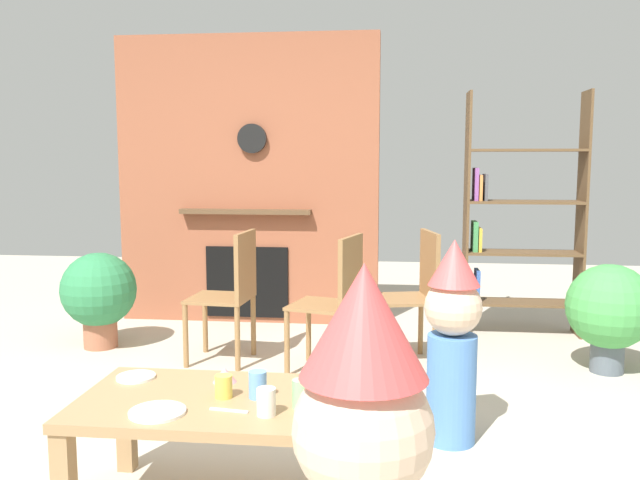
{
  "coord_description": "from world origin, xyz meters",
  "views": [
    {
      "loc": [
        0.51,
        -2.87,
        1.38
      ],
      "look_at": [
        0.15,
        0.4,
        0.98
      ],
      "focal_mm": 36.94,
      "sensor_mm": 36.0,
      "label": 1
    }
  ],
  "objects_px": {
    "dining_chair_left": "(233,288)",
    "potted_plant_tall": "(610,309)",
    "dining_chair_right": "(416,288)",
    "paper_plate_front": "(136,377)",
    "child_in_pink": "(452,336)",
    "coffee_table": "(223,415)",
    "dining_chair_middle": "(337,296)",
    "paper_plate_rear": "(157,412)",
    "birthday_cake_slice": "(225,375)",
    "paper_cup_near_right": "(301,394)",
    "paper_cup_far_left": "(257,385)",
    "bookshelf": "(515,223)",
    "paper_cup_near_left": "(266,402)",
    "paper_cup_center": "(224,386)",
    "potted_plant_short": "(99,293)"
  },
  "relations": [
    {
      "from": "dining_chair_right",
      "to": "birthday_cake_slice",
      "type": "bearing_deg",
      "value": 52.61
    },
    {
      "from": "potted_plant_tall",
      "to": "potted_plant_short",
      "type": "bearing_deg",
      "value": 177.03
    },
    {
      "from": "paper_cup_far_left",
      "to": "paper_plate_rear",
      "type": "height_order",
      "value": "paper_cup_far_left"
    },
    {
      "from": "paper_plate_rear",
      "to": "dining_chair_right",
      "type": "height_order",
      "value": "dining_chair_right"
    },
    {
      "from": "coffee_table",
      "to": "bookshelf",
      "type": "bearing_deg",
      "value": 60.65
    },
    {
      "from": "birthday_cake_slice",
      "to": "dining_chair_right",
      "type": "xyz_separation_m",
      "value": [
        0.85,
        1.83,
        0.02
      ]
    },
    {
      "from": "paper_cup_far_left",
      "to": "potted_plant_tall",
      "type": "distance_m",
      "value": 2.71
    },
    {
      "from": "coffee_table",
      "to": "dining_chair_middle",
      "type": "relative_size",
      "value": 1.25
    },
    {
      "from": "bookshelf",
      "to": "paper_plate_rear",
      "type": "height_order",
      "value": "bookshelf"
    },
    {
      "from": "paper_plate_front",
      "to": "dining_chair_right",
      "type": "bearing_deg",
      "value": 55.94
    },
    {
      "from": "paper_cup_far_left",
      "to": "birthday_cake_slice",
      "type": "xyz_separation_m",
      "value": [
        -0.17,
        0.16,
        -0.02
      ]
    },
    {
      "from": "paper_cup_far_left",
      "to": "potted_plant_tall",
      "type": "bearing_deg",
      "value": 44.99
    },
    {
      "from": "dining_chair_left",
      "to": "dining_chair_right",
      "type": "height_order",
      "value": "same"
    },
    {
      "from": "child_in_pink",
      "to": "potted_plant_tall",
      "type": "distance_m",
      "value": 1.63
    },
    {
      "from": "child_in_pink",
      "to": "dining_chair_left",
      "type": "distance_m",
      "value": 1.78
    },
    {
      "from": "child_in_pink",
      "to": "paper_cup_near_left",
      "type": "bearing_deg",
      "value": 12.33
    },
    {
      "from": "potted_plant_tall",
      "to": "paper_cup_far_left",
      "type": "bearing_deg",
      "value": -135.01
    },
    {
      "from": "birthday_cake_slice",
      "to": "paper_plate_rear",
      "type": "bearing_deg",
      "value": -113.64
    },
    {
      "from": "dining_chair_middle",
      "to": "paper_cup_far_left",
      "type": "bearing_deg",
      "value": 99.62
    },
    {
      "from": "paper_cup_far_left",
      "to": "dining_chair_middle",
      "type": "height_order",
      "value": "dining_chair_middle"
    },
    {
      "from": "coffee_table",
      "to": "paper_cup_near_right",
      "type": "relative_size",
      "value": 10.32
    },
    {
      "from": "paper_plate_front",
      "to": "paper_plate_rear",
      "type": "height_order",
      "value": "same"
    },
    {
      "from": "coffee_table",
      "to": "dining_chair_middle",
      "type": "height_order",
      "value": "dining_chair_middle"
    },
    {
      "from": "bookshelf",
      "to": "dining_chair_middle",
      "type": "distance_m",
      "value": 1.77
    },
    {
      "from": "paper_plate_front",
      "to": "potted_plant_tall",
      "type": "xyz_separation_m",
      "value": [
        2.48,
        1.75,
        -0.04
      ]
    },
    {
      "from": "dining_chair_middle",
      "to": "potted_plant_tall",
      "type": "distance_m",
      "value": 1.77
    },
    {
      "from": "paper_cup_center",
      "to": "paper_plate_rear",
      "type": "xyz_separation_m",
      "value": [
        -0.2,
        -0.19,
        -0.04
      ]
    },
    {
      "from": "bookshelf",
      "to": "child_in_pink",
      "type": "distance_m",
      "value": 2.25
    },
    {
      "from": "paper_cup_center",
      "to": "paper_plate_front",
      "type": "xyz_separation_m",
      "value": [
        -0.43,
        0.18,
        -0.04
      ]
    },
    {
      "from": "dining_chair_left",
      "to": "potted_plant_tall",
      "type": "bearing_deg",
      "value": -174.15
    },
    {
      "from": "child_in_pink",
      "to": "potted_plant_tall",
      "type": "bearing_deg",
      "value": -170.79
    },
    {
      "from": "bookshelf",
      "to": "dining_chair_left",
      "type": "distance_m",
      "value": 2.28
    },
    {
      "from": "coffee_table",
      "to": "child_in_pink",
      "type": "bearing_deg",
      "value": 37.94
    },
    {
      "from": "paper_cup_near_left",
      "to": "dining_chair_right",
      "type": "height_order",
      "value": "dining_chair_right"
    },
    {
      "from": "paper_cup_near_left",
      "to": "paper_plate_rear",
      "type": "xyz_separation_m",
      "value": [
        -0.4,
        -0.03,
        -0.04
      ]
    },
    {
      "from": "paper_cup_far_left",
      "to": "dining_chair_left",
      "type": "height_order",
      "value": "dining_chair_left"
    },
    {
      "from": "paper_cup_near_right",
      "to": "paper_plate_front",
      "type": "height_order",
      "value": "paper_cup_near_right"
    },
    {
      "from": "paper_plate_front",
      "to": "potted_plant_tall",
      "type": "relative_size",
      "value": 0.23
    },
    {
      "from": "paper_cup_center",
      "to": "child_in_pink",
      "type": "relative_size",
      "value": 0.09
    },
    {
      "from": "dining_chair_middle",
      "to": "dining_chair_right",
      "type": "distance_m",
      "value": 0.59
    },
    {
      "from": "coffee_table",
      "to": "paper_plate_rear",
      "type": "height_order",
      "value": "paper_plate_rear"
    },
    {
      "from": "paper_cup_near_right",
      "to": "paper_cup_far_left",
      "type": "distance_m",
      "value": 0.2
    },
    {
      "from": "paper_cup_center",
      "to": "dining_chair_right",
      "type": "xyz_separation_m",
      "value": [
        0.81,
        2.01,
        0.01
      ]
    },
    {
      "from": "child_in_pink",
      "to": "dining_chair_right",
      "type": "distance_m",
      "value": 1.28
    },
    {
      "from": "paper_plate_rear",
      "to": "birthday_cake_slice",
      "type": "height_order",
      "value": "birthday_cake_slice"
    },
    {
      "from": "coffee_table",
      "to": "child_in_pink",
      "type": "relative_size",
      "value": 1.12
    },
    {
      "from": "paper_cup_near_right",
      "to": "birthday_cake_slice",
      "type": "relative_size",
      "value": 1.09
    },
    {
      "from": "dining_chair_middle",
      "to": "birthday_cake_slice",
      "type": "bearing_deg",
      "value": 92.73
    },
    {
      "from": "child_in_pink",
      "to": "potted_plant_tall",
      "type": "xyz_separation_m",
      "value": [
        1.11,
        1.19,
        -0.11
      ]
    },
    {
      "from": "paper_cup_center",
      "to": "potted_plant_tall",
      "type": "height_order",
      "value": "potted_plant_tall"
    }
  ]
}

